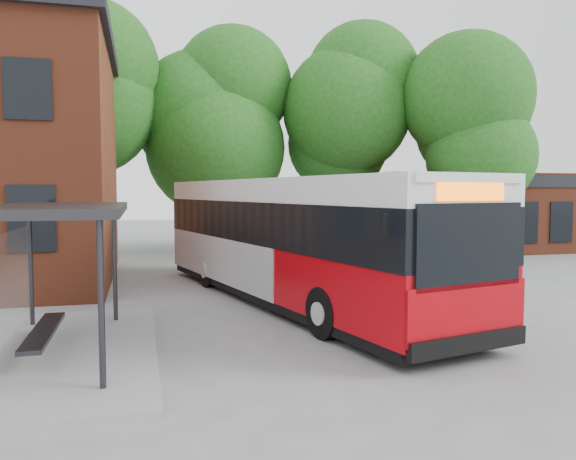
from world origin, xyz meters
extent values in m
plane|color=slate|center=(0.00, 0.00, 0.00)|extent=(100.00, 100.00, 0.00)
imported|color=black|center=(7.62, 9.40, 0.50)|extent=(2.00, 1.24, 0.99)
imported|color=#501009|center=(7.43, 10.72, 0.48)|extent=(1.62, 0.54, 0.96)
imported|color=#2B2C37|center=(8.56, 9.47, 0.45)|extent=(1.51, 0.50, 0.90)
imported|color=black|center=(9.79, 9.05, 0.49)|extent=(1.95, 1.08, 0.97)
imported|color=#570D07|center=(9.92, 9.53, 0.52)|extent=(1.79, 0.87, 1.04)
imported|color=#25252B|center=(11.61, 10.05, 0.40)|extent=(1.61, 0.98, 0.80)
imported|color=black|center=(11.70, 10.19, 0.50)|extent=(1.71, 0.62, 1.01)
camera|label=1|loc=(-3.00, -12.18, 3.13)|focal=35.00mm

